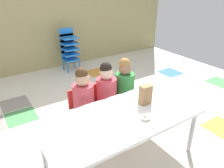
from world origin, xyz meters
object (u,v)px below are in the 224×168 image
Objects in this scene: kid_chair_blue_stack at (69,47)px; paper_bag_brown at (145,95)px; seated_child_middle_seat at (106,89)px; donut_powdered_on_plate at (145,118)px; seated_child_near_camera at (83,96)px; seated_child_far_right at (124,84)px; craft_table at (121,120)px; paper_plate_near_edge at (145,119)px.

kid_chair_blue_stack is 4.18× the size of paper_bag_brown.
seated_child_middle_seat is 8.45× the size of donut_powdered_on_plate.
seated_child_middle_seat is at bearing 0.00° from seated_child_near_camera.
paper_bag_brown is (-0.13, -0.56, 0.13)m from seated_child_far_right.
craft_table is 1.80× the size of kid_chair_blue_stack.
donut_powdered_on_plate is at bearing 0.00° from paper_plate_near_edge.
seated_child_far_right is 2.22m from kid_chair_blue_stack.
seated_child_near_camera reaches higher than paper_plate_near_edge.
donut_powdered_on_plate reaches higher than craft_table.
seated_child_near_camera is 0.33m from seated_child_middle_seat.
seated_child_middle_seat is 0.60m from paper_bag_brown.
donut_powdered_on_plate is at bearing -130.27° from paper_bag_brown.
paper_plate_near_edge is (-0.33, -0.81, 0.02)m from seated_child_far_right.
seated_child_middle_seat is at bearing 180.00° from seated_child_far_right.
paper_plate_near_edge is at bearing -70.59° from seated_child_near_camera.
craft_table is 2.92m from kid_chair_blue_stack.
seated_child_near_camera reaches higher than kid_chair_blue_stack.
craft_table is 0.64m from seated_child_near_camera.
craft_table is 0.25m from paper_plate_near_edge.
kid_chair_blue_stack is at bearing 81.20° from donut_powdered_on_plate.
seated_child_near_camera is at bearing 131.33° from paper_bag_brown.
kid_chair_blue_stack reaches higher than paper_plate_near_edge.
craft_table is at bearing -102.48° from kid_chair_blue_stack.
seated_child_middle_seat is at bearing 71.75° from craft_table.
donut_powdered_on_plate is at bearing -112.46° from seated_child_far_right.
seated_child_near_camera and seated_child_middle_seat have the same top height.
seated_child_near_camera is at bearing 101.19° from craft_table.
seated_child_far_right is (0.50, 0.63, 0.03)m from craft_table.
seated_child_near_camera is 4.17× the size of paper_bag_brown.
seated_child_far_right is at bearing 0.00° from seated_child_middle_seat.
seated_child_near_camera is 1.00× the size of seated_child_far_right.
donut_powdered_on_plate is (-0.47, -3.03, 0.08)m from kid_chair_blue_stack.
paper_plate_near_edge is (0.16, -0.18, 0.05)m from craft_table.
seated_child_far_right reaches higher than craft_table.
seated_child_near_camera is (-0.12, 0.63, 0.03)m from craft_table.
seated_child_near_camera is 0.86m from donut_powdered_on_plate.
paper_plate_near_edge is (-0.21, -0.25, -0.11)m from paper_bag_brown.
donut_powdered_on_plate is (0.16, -0.18, 0.07)m from craft_table.
seated_child_near_camera is 1.00× the size of seated_child_middle_seat.
seated_child_near_camera is at bearing -108.77° from kid_chair_blue_stack.
craft_table is at bearing -108.25° from seated_child_middle_seat.
craft_table is 7.52× the size of paper_bag_brown.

